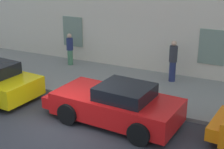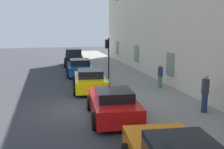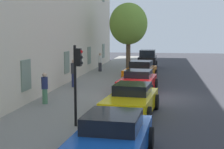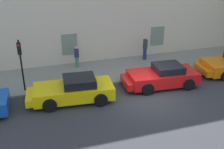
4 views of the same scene
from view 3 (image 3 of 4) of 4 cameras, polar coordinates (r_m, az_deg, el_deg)
The scene contains 12 objects.
ground_plane at distance 19.35m, azimuth 7.26°, elevation -3.87°, with size 80.00×80.00×0.00m, color #333338.
sidewalk at distance 19.90m, azimuth -4.87°, elevation -3.33°, with size 60.00×4.04×0.14m, color gray.
sportscar_red_lead at distance 9.65m, azimuth -0.50°, elevation -11.54°, with size 4.91×2.37×1.37m.
sportscar_yellow_flank at distance 15.05m, azimuth 3.10°, elevation -4.63°, with size 4.87×2.44×1.37m.
sportscar_white_middle at distance 20.51m, azimuth 4.26°, elevation -1.45°, with size 4.69×2.38×1.35m.
sportscar_tail_end at distance 26.18m, azimuth 4.71°, elevation 0.45°, with size 5.07×2.56×1.43m.
hatchback_parked at distance 34.58m, azimuth 6.00°, elevation 2.48°, with size 3.94×1.92×1.87m.
tree_near_kerb at distance 30.32m, azimuth 2.77°, elevation 8.46°, with size 3.36×3.36×6.07m.
traffic_light at distance 12.71m, azimuth -5.87°, elevation 0.58°, with size 0.22×0.36×3.07m.
pedestrian_admiring at distance 21.99m, azimuth -6.47°, elevation 0.27°, with size 0.43×0.43×1.78m.
pedestrian_strolling at distance 17.14m, azimuth -11.23°, elevation -2.20°, with size 0.40×0.40×1.56m.
pedestrian_bystander at distance 30.40m, azimuth -2.02°, elevation 2.09°, with size 0.45×0.45×1.64m.
Camera 3 is at (-18.98, -0.56, 3.73)m, focal length 54.45 mm.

